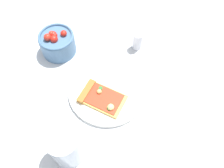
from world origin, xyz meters
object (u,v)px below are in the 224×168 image
(pizza_slice_main, at_px, (100,97))
(paper_napkin, at_px, (189,121))
(salad_bowl, at_px, (57,43))
(plate, at_px, (108,91))
(pepper_shaker, at_px, (138,40))
(soda_glass, at_px, (66,147))

(pizza_slice_main, bearing_deg, paper_napkin, 153.83)
(salad_bowl, bearing_deg, plate, 124.18)
(pepper_shaker, bearing_deg, paper_napkin, 104.93)
(plate, bearing_deg, soda_glass, 50.48)
(paper_napkin, bearing_deg, plate, -33.54)
(soda_glass, distance_m, pepper_shaker, 0.42)
(soda_glass, bearing_deg, pepper_shaker, -129.72)
(paper_napkin, relative_size, pepper_shaker, 1.99)
(soda_glass, bearing_deg, salad_bowl, -90.42)
(pepper_shaker, bearing_deg, salad_bowl, -8.24)
(plate, height_order, paper_napkin, plate)
(paper_napkin, bearing_deg, pepper_shaker, -75.07)
(salad_bowl, bearing_deg, soda_glass, 89.58)
(pizza_slice_main, bearing_deg, soda_glass, 52.75)
(pizza_slice_main, xyz_separation_m, salad_bowl, (0.10, -0.22, 0.02))
(salad_bowl, bearing_deg, pepper_shaker, 171.76)
(pizza_slice_main, relative_size, paper_napkin, 1.00)
(plate, relative_size, soda_glass, 1.85)
(salad_bowl, height_order, soda_glass, soda_glass)
(pizza_slice_main, relative_size, soda_glass, 1.17)
(plate, distance_m, soda_glass, 0.22)
(soda_glass, xyz_separation_m, paper_napkin, (-0.34, -0.02, -0.06))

